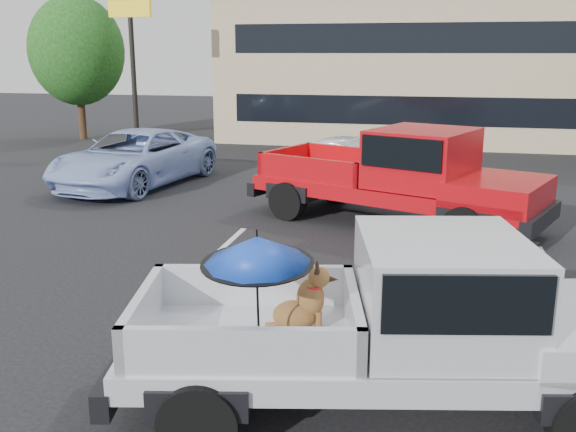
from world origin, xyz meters
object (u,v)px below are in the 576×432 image
(motel_sign, at_px, (131,24))
(red_pickup, at_px, (413,174))
(silver_pickup, at_px, (418,315))
(tree_back, at_px, (554,36))
(tree_left, at_px, (77,51))
(silver_sedan, at_px, (351,165))
(blue_suv, at_px, (135,158))

(motel_sign, bearing_deg, red_pickup, -39.03)
(silver_pickup, relative_size, red_pickup, 0.87)
(tree_back, bearing_deg, motel_sign, -147.99)
(tree_left, height_order, tree_back, tree_back)
(tree_left, xyz_separation_m, silver_sedan, (12.70, -7.86, -3.05))
(tree_back, height_order, silver_pickup, tree_back)
(red_pickup, bearing_deg, tree_back, 95.62)
(tree_back, height_order, red_pickup, tree_back)
(motel_sign, distance_m, silver_pickup, 19.60)
(motel_sign, height_order, tree_back, tree_back)
(silver_pickup, bearing_deg, tree_back, 66.85)
(motel_sign, relative_size, blue_suv, 1.07)
(tree_back, distance_m, silver_pickup, 26.67)
(tree_left, distance_m, silver_pickup, 24.20)
(silver_sedan, xyz_separation_m, blue_suv, (-6.03, -0.86, 0.10))
(silver_pickup, relative_size, silver_sedan, 1.45)
(motel_sign, xyz_separation_m, red_pickup, (10.49, -8.51, -3.49))
(silver_sedan, bearing_deg, silver_pickup, -152.01)
(tree_left, relative_size, silver_pickup, 1.01)
(tree_left, relative_size, red_pickup, 0.88)
(motel_sign, bearing_deg, tree_back, 32.01)
(tree_back, height_order, silver_sedan, tree_back)
(blue_suv, bearing_deg, silver_pickup, -42.38)
(tree_left, height_order, silver_pickup, tree_left)
(red_pickup, bearing_deg, silver_sedan, 138.36)
(silver_pickup, xyz_separation_m, red_pickup, (-0.32, 7.44, 0.11))
(silver_pickup, relative_size, blue_suv, 1.06)
(tree_left, xyz_separation_m, red_pickup, (14.49, -11.51, -2.57))
(red_pickup, relative_size, silver_sedan, 1.65)
(motel_sign, bearing_deg, tree_left, 143.13)
(tree_back, height_order, blue_suv, tree_back)
(tree_left, height_order, silver_sedan, tree_left)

